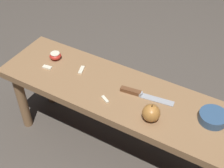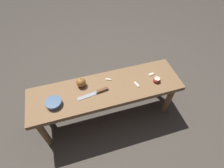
% 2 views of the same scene
% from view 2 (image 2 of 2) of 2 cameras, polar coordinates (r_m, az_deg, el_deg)
% --- Properties ---
extents(ground_plane, '(8.00, 8.00, 0.00)m').
position_cam_2_polar(ground_plane, '(1.81, -1.61, -10.11)').
color(ground_plane, '#4C443D').
extents(wooden_bench, '(1.27, 0.36, 0.45)m').
position_cam_2_polar(wooden_bench, '(1.49, -1.93, -2.90)').
color(wooden_bench, olive).
rests_on(wooden_bench, ground_plane).
extents(knife, '(0.26, 0.06, 0.02)m').
position_cam_2_polar(knife, '(1.41, -4.68, -2.58)').
color(knife, '#9EA0A5').
rests_on(knife, wooden_bench).
extents(apple_whole, '(0.08, 0.08, 0.09)m').
position_cam_2_polar(apple_whole, '(1.45, -10.08, 0.53)').
color(apple_whole, '#B27233').
rests_on(apple_whole, wooden_bench).
extents(apple_cut, '(0.06, 0.06, 0.04)m').
position_cam_2_polar(apple_cut, '(1.52, 14.42, 1.33)').
color(apple_cut, red).
rests_on(apple_cut, wooden_bench).
extents(apple_slice_near_knife, '(0.04, 0.06, 0.01)m').
position_cam_2_polar(apple_slice_near_knife, '(1.47, 8.07, -0.12)').
color(apple_slice_near_knife, beige).
rests_on(apple_slice_near_knife, wooden_bench).
extents(apple_slice_center, '(0.05, 0.04, 0.01)m').
position_cam_2_polar(apple_slice_center, '(1.49, -1.22, 1.52)').
color(apple_slice_center, beige).
rests_on(apple_slice_center, wooden_bench).
extents(apple_slice_near_bowl, '(0.05, 0.03, 0.01)m').
position_cam_2_polar(apple_slice_near_bowl, '(1.57, 12.68, 3.13)').
color(apple_slice_near_bowl, beige).
rests_on(apple_slice_near_bowl, wooden_bench).
extents(bowl, '(0.12, 0.12, 0.04)m').
position_cam_2_polar(bowl, '(1.40, -18.45, -5.91)').
color(bowl, '#335175').
rests_on(bowl, wooden_bench).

